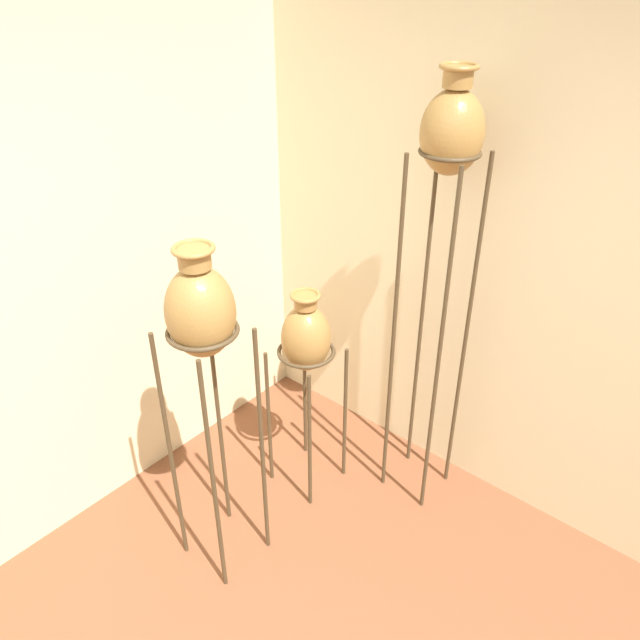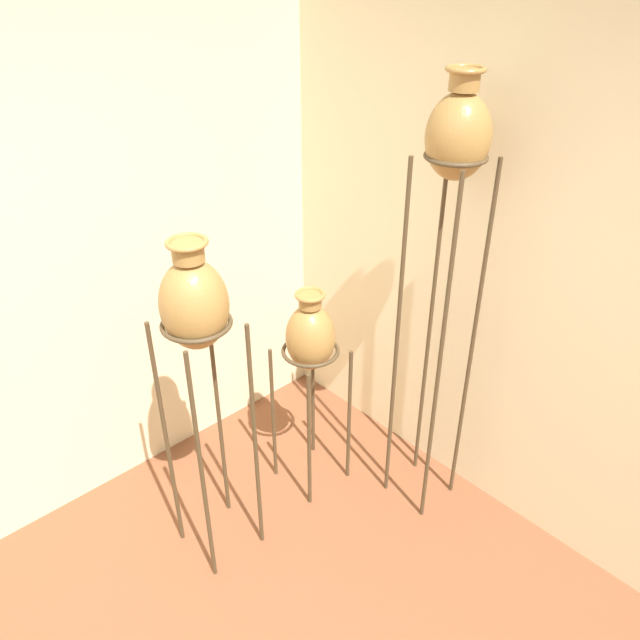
# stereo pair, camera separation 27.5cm
# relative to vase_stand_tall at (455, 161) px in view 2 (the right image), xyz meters

# --- Properties ---
(vase_stand_tall) EXTENTS (0.27, 0.27, 2.16)m
(vase_stand_tall) POSITION_rel_vase_stand_tall_xyz_m (0.00, 0.00, 0.00)
(vase_stand_tall) COLOR #473823
(vase_stand_tall) RESTS_ON ground_plane
(vase_stand_medium) EXTENTS (0.30, 0.30, 1.62)m
(vase_stand_medium) POSITION_rel_vase_stand_tall_xyz_m (-0.98, 0.46, -0.50)
(vase_stand_medium) COLOR #473823
(vase_stand_medium) RESTS_ON ground_plane
(vase_stand_short) EXTENTS (0.30, 0.30, 1.16)m
(vase_stand_short) POSITION_rel_vase_stand_tall_xyz_m (-0.35, 0.48, -0.92)
(vase_stand_short) COLOR #473823
(vase_stand_short) RESTS_ON ground_plane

